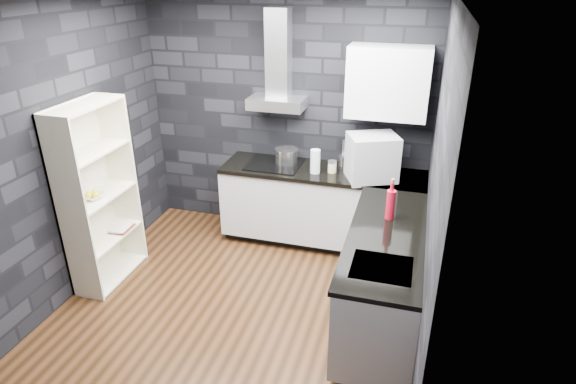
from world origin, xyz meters
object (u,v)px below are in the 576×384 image
at_px(pot, 286,156).
at_px(bookshelf, 99,196).
at_px(fruit_bowl, 93,196).
at_px(red_bottle, 390,205).
at_px(utensil_crock, 344,162).
at_px(glass_vase, 315,161).
at_px(storage_jar, 332,167).
at_px(appliance_garage, 372,158).

bearing_deg(pot, bookshelf, -138.77).
height_order(bookshelf, fruit_bowl, bookshelf).
distance_m(pot, red_bottle, 1.58).
height_order(utensil_crock, bookshelf, bookshelf).
distance_m(bookshelf, fruit_bowl, 0.08).
bearing_deg(pot, red_bottle, -39.40).
height_order(glass_vase, bookshelf, bookshelf).
bearing_deg(storage_jar, pot, 168.44).
bearing_deg(red_bottle, glass_vase, 135.74).
xyz_separation_m(pot, fruit_bowl, (-1.49, -1.38, -0.05)).
bearing_deg(bookshelf, red_bottle, -1.85).
relative_size(pot, storage_jar, 2.20).
xyz_separation_m(pot, red_bottle, (1.22, -1.00, 0.05)).
relative_size(appliance_garage, fruit_bowl, 2.44).
bearing_deg(fruit_bowl, red_bottle, 7.96).
bearing_deg(pot, storage_jar, -11.56).
xyz_separation_m(utensil_crock, fruit_bowl, (-2.12, -1.42, -0.03)).
distance_m(appliance_garage, red_bottle, 0.88).
xyz_separation_m(storage_jar, bookshelf, (-2.03, -1.19, -0.06)).
bearing_deg(utensil_crock, bookshelf, -147.71).
distance_m(utensil_crock, fruit_bowl, 2.55).
height_order(glass_vase, appliance_garage, appliance_garage).
height_order(storage_jar, red_bottle, red_bottle).
relative_size(utensil_crock, fruit_bowl, 0.73).
distance_m(storage_jar, appliance_garage, 0.45).
xyz_separation_m(storage_jar, red_bottle, (0.68, -0.89, 0.08)).
height_order(pot, storage_jar, pot).
bearing_deg(pot, appliance_garage, -9.78).
bearing_deg(fruit_bowl, utensil_crock, 33.68).
height_order(utensil_crock, fruit_bowl, utensil_crock).
bearing_deg(fruit_bowl, bookshelf, 90.00).
height_order(glass_vase, utensil_crock, glass_vase).
distance_m(storage_jar, red_bottle, 1.12).
bearing_deg(pot, glass_vase, -24.97).
distance_m(utensil_crock, appliance_garage, 0.41).
height_order(storage_jar, utensil_crock, utensil_crock).
bearing_deg(storage_jar, fruit_bowl, -147.97).
height_order(appliance_garage, fruit_bowl, appliance_garage).
bearing_deg(fruit_bowl, glass_vase, 33.06).
height_order(pot, appliance_garage, appliance_garage).
bearing_deg(bookshelf, fruit_bowl, -98.28).
xyz_separation_m(storage_jar, fruit_bowl, (-2.03, -1.27, -0.02)).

